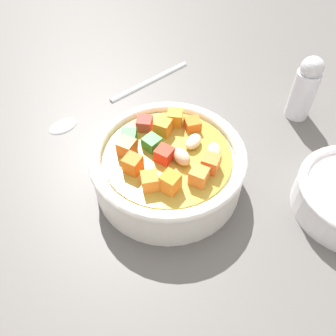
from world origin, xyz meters
The scene contains 4 objects.
ground_plane centered at (0.00, 0.00, -1.00)cm, with size 140.00×140.00×2.00cm, color #565451.
soup_bowl_main centered at (0.00, 0.00, 2.92)cm, with size 16.61×16.61×6.57cm.
spoon centered at (14.61, -7.57, 0.44)cm, with size 7.88×22.93×0.92cm.
pepper_shaker centered at (-7.83, -19.38, 4.35)cm, with size 3.12×3.12×8.74cm.
Camera 1 is at (-14.02, 20.83, 32.33)cm, focal length 38.18 mm.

